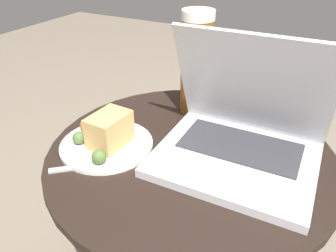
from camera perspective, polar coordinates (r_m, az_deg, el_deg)
The scene contains 5 objects.
table at distance 0.83m, azimuth 3.49°, elevation -14.63°, with size 0.61×0.61×0.57m.
laptop at distance 0.67m, azimuth 12.51°, elevation -1.52°, with size 0.32×0.27×0.26m.
beer_glass at distance 0.81m, azimuth 4.93°, elevation 10.71°, with size 0.08×0.08×0.25m.
snack_plate at distance 0.71m, azimuth -10.66°, elevation -1.87°, with size 0.20×0.20×0.08m.
fork at distance 0.67m, azimuth -10.82°, elevation -6.47°, with size 0.16×0.14×0.00m.
Camera 1 is at (0.22, -0.53, 0.97)m, focal length 35.00 mm.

